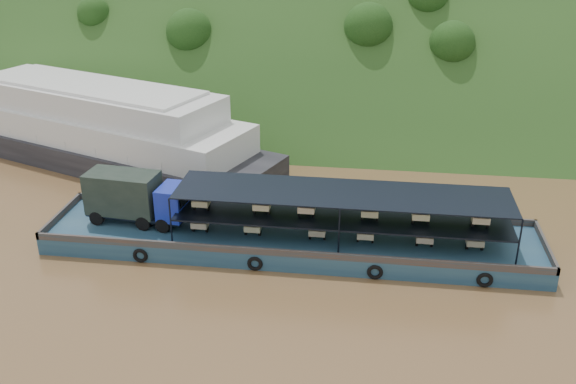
# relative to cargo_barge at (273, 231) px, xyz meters

# --- Properties ---
(ground) EXTENTS (160.00, 160.00, 0.00)m
(ground) POSITION_rel_cargo_barge_xyz_m (2.72, -0.47, -1.24)
(ground) COLOR brown
(ground) RESTS_ON ground
(hillside) EXTENTS (140.00, 39.60, 39.60)m
(hillside) POSITION_rel_cargo_barge_xyz_m (2.72, 35.53, -1.24)
(hillside) COLOR #1E3C15
(hillside) RESTS_ON ground
(cargo_barge) EXTENTS (35.00, 7.18, 4.95)m
(cargo_barge) POSITION_rel_cargo_barge_xyz_m (0.00, 0.00, 0.00)
(cargo_barge) COLOR #16344E
(cargo_barge) RESTS_ON ground
(passenger_ferry) EXTENTS (37.48, 21.62, 7.42)m
(passenger_ferry) POSITION_rel_cargo_barge_xyz_m (-19.29, 14.90, 1.97)
(passenger_ferry) COLOR black
(passenger_ferry) RESTS_ON ground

